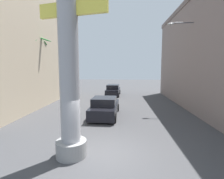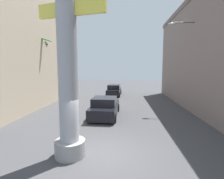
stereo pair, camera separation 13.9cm
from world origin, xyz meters
The scene contains 7 objects.
ground_plane centered at (0.00, 10.00, 0.00)m, with size 89.03×89.03×0.00m, color #424244.
building_left centered at (-10.26, 10.98, 6.25)m, with size 6.57×17.39×12.48m.
neon_sign_pole centered at (-1.43, -0.26, 5.44)m, with size 3.25×1.31×11.85m.
street_lamp centered at (6.80, 8.26, 4.69)m, with size 2.77×0.28×7.78m.
car_lead centered at (-0.65, 6.27, 0.70)m, with size 2.19×4.87×1.56m.
car_far centered at (-0.58, 17.20, 0.74)m, with size 2.05×4.53×1.56m.
palm_tree_mid_left centered at (-7.51, 9.31, 4.36)m, with size 2.59×2.56×6.88m.
Camera 1 is at (0.76, -7.33, 3.77)m, focal length 28.00 mm.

